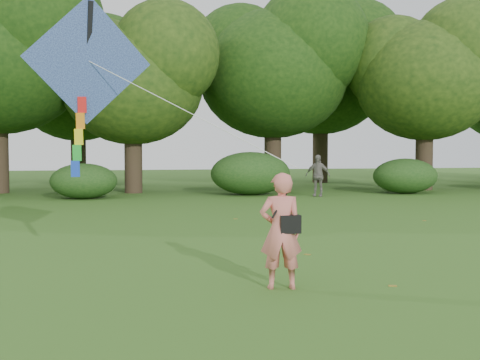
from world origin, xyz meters
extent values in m
plane|color=#265114|center=(0.00, 0.00, 0.00)|extent=(100.00, 100.00, 0.00)
imported|color=#DA7166|center=(-0.10, 0.61, 0.84)|extent=(0.66, 0.48, 1.67)
imported|color=gray|center=(5.61, 16.51, 0.88)|extent=(1.11, 0.88, 1.76)
cube|color=black|center=(0.02, 0.58, 0.94)|extent=(0.30, 0.20, 0.26)
cylinder|color=black|center=(-0.10, 0.57, 1.26)|extent=(0.33, 0.14, 0.47)
cube|color=#24419D|center=(-2.87, 2.36, 3.44)|extent=(2.01, 0.51, 2.05)
cube|color=black|center=(-2.87, 2.39, 3.44)|extent=(0.22, 0.42, 1.86)
cylinder|color=white|center=(-1.36, 1.46, 2.58)|extent=(3.03, 1.81, 1.72)
cube|color=red|center=(-2.97, 2.38, 2.73)|extent=(0.14, 0.06, 0.26)
cube|color=orange|center=(-3.00, 2.38, 2.47)|extent=(0.14, 0.06, 0.26)
cube|color=yellow|center=(-3.03, 2.38, 2.21)|extent=(0.14, 0.06, 0.26)
cube|color=green|center=(-3.06, 2.38, 1.95)|extent=(0.14, 0.06, 0.26)
cube|color=blue|center=(-3.09, 2.38, 1.69)|extent=(0.14, 0.06, 0.26)
cylinder|color=#3A2D1E|center=(-2.00, 20.00, 1.57)|extent=(0.80, 0.80, 3.15)
ellipsoid|color=#1E3F11|center=(-2.00, 20.00, 4.91)|extent=(6.40, 6.40, 5.44)
cylinder|color=#3A2D1E|center=(5.00, 22.00, 1.84)|extent=(0.86, 0.86, 3.67)
ellipsoid|color=#1E3F11|center=(5.00, 22.00, 5.76)|extent=(7.60, 7.60, 6.46)
cylinder|color=#3A2D1E|center=(12.00, 19.50, 1.72)|extent=(0.83, 0.83, 3.43)
ellipsoid|color=#1E3F11|center=(12.00, 19.50, 5.30)|extent=(6.80, 6.80, 5.78)
cylinder|color=#3A2D1E|center=(-5.00, 27.50, 1.75)|extent=(0.84, 0.84, 3.50)
ellipsoid|color=#1E3F11|center=(-5.00, 27.50, 5.43)|extent=(7.00, 7.00, 5.95)
cylinder|color=#3A2D1E|center=(9.00, 26.50, 2.01)|extent=(0.90, 0.90, 4.02)
ellipsoid|color=#1E3F11|center=(9.00, 26.50, 6.17)|extent=(7.80, 7.80, 6.63)
ellipsoid|color=#264919|center=(-4.00, 17.10, 0.71)|extent=(2.66, 2.09, 1.42)
ellipsoid|color=#264919|center=(3.00, 17.90, 0.94)|extent=(3.50, 2.75, 1.88)
ellipsoid|color=#264919|center=(10.00, 17.40, 0.79)|extent=(2.94, 2.31, 1.58)
cube|color=olive|center=(1.09, 3.19, 0.00)|extent=(0.14, 0.14, 0.01)
cube|color=olive|center=(0.77, 9.14, 0.00)|extent=(0.13, 0.10, 0.01)
cube|color=olive|center=(1.55, 0.44, 0.00)|extent=(0.14, 0.12, 0.01)
cube|color=olive|center=(5.90, 7.76, 0.00)|extent=(0.14, 0.14, 0.01)
camera|label=1|loc=(-2.25, -7.71, 2.02)|focal=45.00mm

